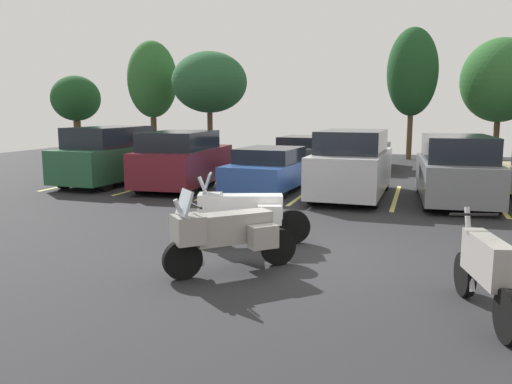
{
  "coord_description": "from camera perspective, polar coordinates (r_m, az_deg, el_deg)",
  "views": [
    {
      "loc": [
        1.87,
        -8.69,
        2.55
      ],
      "look_at": [
        -1.53,
        1.88,
        0.77
      ],
      "focal_mm": 36.02,
      "sensor_mm": 36.0,
      "label": 1
    }
  ],
  "objects": [
    {
      "name": "tree_right",
      "position": [
        27.4,
        -5.19,
        12.03
      ],
      "size": [
        3.92,
        3.92,
        5.54
      ],
      "color": "#4C3823",
      "rests_on": "ground"
    },
    {
      "name": "motorcycle_third",
      "position": [
        8.07,
        -3.22,
        -4.56
      ],
      "size": [
        1.71,
        1.67,
        1.37
      ],
      "color": "black",
      "rests_on": "ground"
    },
    {
      "name": "tree_far_left",
      "position": [
        34.07,
        -19.38,
        9.73
      ],
      "size": [
        2.99,
        2.99,
        4.62
      ],
      "color": "#4C3823",
      "rests_on": "ground"
    },
    {
      "name": "car_grey",
      "position": [
        15.18,
        21.31,
        2.32
      ],
      "size": [
        2.12,
        4.62,
        1.86
      ],
      "color": "slate",
      "rests_on": "ground"
    },
    {
      "name": "motorcycle_touring",
      "position": [
        9.82,
        -1.27,
        -2.07
      ],
      "size": [
        2.27,
        1.15,
        1.37
      ],
      "color": "black",
      "rests_on": "ground"
    },
    {
      "name": "car_far_charcoal",
      "position": [
        23.39,
        5.23,
        4.52
      ],
      "size": [
        2.09,
        4.94,
        1.37
      ],
      "color": "#38383D",
      "rests_on": "ground"
    },
    {
      "name": "tree_left",
      "position": [
        27.82,
        16.98,
        12.59
      ],
      "size": [
        2.53,
        2.53,
        6.65
      ],
      "color": "#4C3823",
      "rests_on": "ground"
    },
    {
      "name": "motorcycle_second",
      "position": [
        7.0,
        24.11,
        -7.97
      ],
      "size": [
        0.73,
        2.05,
        1.24
      ],
      "color": "black",
      "rests_on": "ground"
    },
    {
      "name": "car_far_black",
      "position": [
        23.06,
        11.89,
        4.39
      ],
      "size": [
        2.0,
        4.55,
        1.47
      ],
      "color": "black",
      "rests_on": "ground"
    },
    {
      "name": "parking_stripes",
      "position": [
        15.99,
        5.56,
        -0.08
      ],
      "size": [
        16.35,
        4.64,
        0.01
      ],
      "color": "#EAE066",
      "rests_on": "ground"
    },
    {
      "name": "car_maroon",
      "position": [
        17.08,
        -8.08,
        3.56
      ],
      "size": [
        2.28,
        4.79,
        1.86
      ],
      "color": "maroon",
      "rests_on": "ground"
    },
    {
      "name": "car_blue",
      "position": [
        16.3,
        1.72,
        2.53
      ],
      "size": [
        2.16,
        4.42,
        1.38
      ],
      "color": "#2D519E",
      "rests_on": "ground"
    },
    {
      "name": "ground",
      "position": [
        9.26,
        5.52,
        -7.22
      ],
      "size": [
        44.0,
        44.0,
        0.1
      ],
      "primitive_type": "cube",
      "color": "#262628"
    },
    {
      "name": "car_green",
      "position": [
        18.56,
        -15.62,
        3.9
      ],
      "size": [
        1.97,
        4.93,
        1.97
      ],
      "color": "#235638",
      "rests_on": "ground"
    },
    {
      "name": "car_silver",
      "position": [
        15.35,
        10.63,
        3.01
      ],
      "size": [
        1.98,
        4.8,
        1.96
      ],
      "color": "#B7B7BC",
      "rests_on": "ground"
    },
    {
      "name": "tree_center_left",
      "position": [
        29.25,
        25.49,
        11.13
      ],
      "size": [
        3.87,
        3.87,
        6.12
      ],
      "color": "#4C3823",
      "rests_on": "ground"
    },
    {
      "name": "tree_far_right",
      "position": [
        30.34,
        -11.44,
        12.11
      ],
      "size": [
        2.8,
        2.8,
        6.39
      ],
      "color": "#4C3823",
      "rests_on": "ground"
    }
  ]
}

